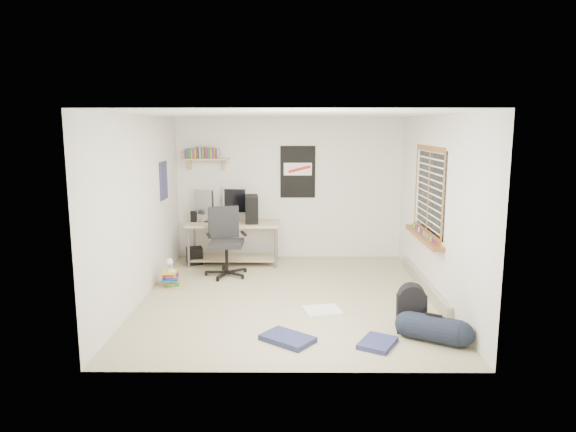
{
  "coord_description": "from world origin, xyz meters",
  "views": [
    {
      "loc": [
        0.03,
        -6.86,
        2.33
      ],
      "look_at": [
        -0.01,
        0.44,
        1.07
      ],
      "focal_mm": 32.0,
      "sensor_mm": 36.0,
      "label": 1
    }
  ],
  "objects_px": {
    "duffel_bag": "(433,330)",
    "book_stack": "(171,277)",
    "desk": "(234,243)",
    "backpack": "(411,314)",
    "office_chair": "(226,246)"
  },
  "relations": [
    {
      "from": "desk",
      "to": "backpack",
      "type": "distance_m",
      "value": 3.8
    },
    {
      "from": "backpack",
      "to": "book_stack",
      "type": "distance_m",
      "value": 3.58
    },
    {
      "from": "backpack",
      "to": "book_stack",
      "type": "xyz_separation_m",
      "value": [
        -3.18,
        1.64,
        -0.05
      ]
    },
    {
      "from": "desk",
      "to": "backpack",
      "type": "xyz_separation_m",
      "value": [
        2.39,
        -2.96,
        -0.16
      ]
    },
    {
      "from": "duffel_bag",
      "to": "book_stack",
      "type": "distance_m",
      "value": 3.89
    },
    {
      "from": "backpack",
      "to": "office_chair",
      "type": "bearing_deg",
      "value": 144.03
    },
    {
      "from": "desk",
      "to": "office_chair",
      "type": "height_order",
      "value": "office_chair"
    },
    {
      "from": "desk",
      "to": "duffel_bag",
      "type": "bearing_deg",
      "value": -70.02
    },
    {
      "from": "duffel_bag",
      "to": "desk",
      "type": "bearing_deg",
      "value": 157.8
    },
    {
      "from": "backpack",
      "to": "duffel_bag",
      "type": "height_order",
      "value": "duffel_bag"
    },
    {
      "from": "duffel_bag",
      "to": "book_stack",
      "type": "bearing_deg",
      "value": 179.44
    },
    {
      "from": "desk",
      "to": "book_stack",
      "type": "height_order",
      "value": "desk"
    },
    {
      "from": "office_chair",
      "to": "backpack",
      "type": "relative_size",
      "value": 2.45
    },
    {
      "from": "desk",
      "to": "office_chair",
      "type": "distance_m",
      "value": 0.75
    },
    {
      "from": "duffel_bag",
      "to": "backpack",
      "type": "bearing_deg",
      "value": 147.53
    }
  ]
}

